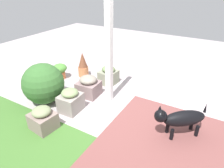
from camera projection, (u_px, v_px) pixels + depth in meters
ground_plane at (120, 105)px, 3.97m from camera, size 12.00×12.00×0.00m
brick_path at (157, 149)px, 2.95m from camera, size 1.80×2.40×0.02m
porch_pillar at (109, 50)px, 3.66m from camera, size 0.12×0.12×2.15m
stone_planter_nearest at (108, 75)px, 4.71m from camera, size 0.40×0.43×0.44m
stone_planter_near at (89, 86)px, 4.22m from camera, size 0.47×0.44×0.45m
stone_planter_mid at (71, 101)px, 3.73m from camera, size 0.38×0.43×0.46m
stone_planter_far at (43, 119)px, 3.28m from camera, size 0.43×0.40×0.41m
round_shrub at (43, 84)px, 3.91m from camera, size 0.82×0.82×0.82m
terracotta_pot_spiky at (83, 65)px, 5.03m from camera, size 0.26×0.26×0.63m
terracotta_pot_broad at (60, 70)px, 4.95m from camera, size 0.35×0.35×0.38m
dog at (181, 118)px, 3.06m from camera, size 0.74×0.67×0.58m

